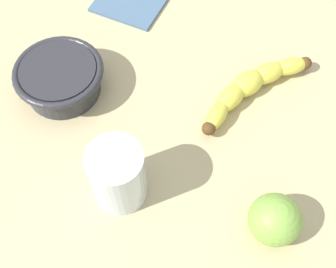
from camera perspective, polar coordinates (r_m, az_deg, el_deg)
name	(u,v)px	position (r cm, az deg, el deg)	size (l,w,h in cm)	color
wooden_tabletop	(165,151)	(66.40, -0.35, -2.32)	(120.00, 120.00, 3.00)	#C6B482
banana	(251,86)	(70.08, 11.06, 6.28)	(10.56, 21.97, 3.94)	#E3DB49
smoothie_glass	(118,176)	(57.52, -6.76, -5.59)	(7.59, 7.59, 10.52)	silver
ceramic_bowl	(62,76)	(70.56, -14.05, 7.56)	(14.31, 14.31, 5.46)	#2D2D33
green_apple_fruit	(275,220)	(58.35, 14.15, -11.09)	(7.08, 7.08, 7.08)	#84B747
folded_napkin	(128,4)	(84.13, -5.33, 16.94)	(12.38, 9.17, 0.60)	slate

